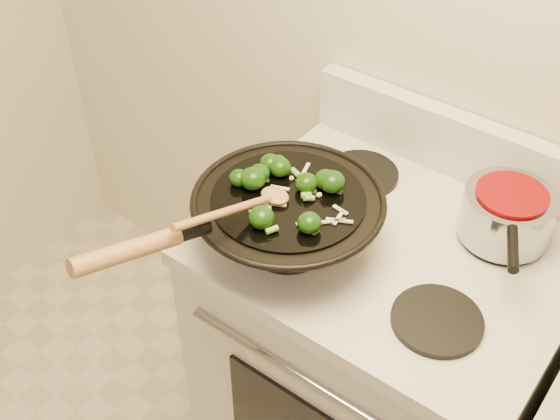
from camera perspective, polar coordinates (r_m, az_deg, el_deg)
The scene contains 5 objects.
stove at distance 1.90m, azimuth 7.85°, elevation -12.29°, with size 0.78×0.67×1.08m.
wok at distance 1.47m, azimuth 0.51°, elevation -0.66°, with size 0.41×0.66×0.23m.
stirfry at distance 1.44m, azimuth 0.50°, elevation 2.08°, with size 0.28×0.24×0.05m.
wooden_spoon at distance 1.37m, azimuth -2.61°, elevation 0.46°, with size 0.07×0.29×0.10m.
saucepan at distance 1.57m, azimuth 17.96°, elevation -0.33°, with size 0.20×0.30×0.11m.
Camera 1 is at (0.22, 0.14, 1.99)m, focal length 45.00 mm.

